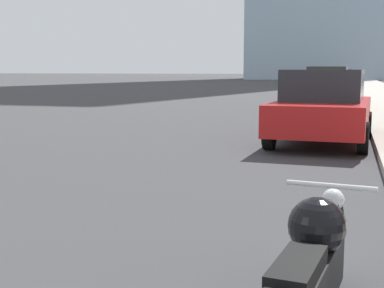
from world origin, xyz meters
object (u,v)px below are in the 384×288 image
at_px(parked_car_red, 323,107).
at_px(parked_car_white, 339,82).
at_px(motorcycle, 309,274).
at_px(parked_car_yellow, 327,88).

bearing_deg(parked_car_red, parked_car_white, 93.21).
distance_m(motorcycle, parked_car_yellow, 19.74).
xyz_separation_m(parked_car_red, parked_car_yellow, (-0.31, 10.94, 0.06)).
height_order(motorcycle, parked_car_white, parked_car_white).
xyz_separation_m(parked_car_red, parked_car_white, (-0.02, 21.99, 0.03)).
relative_size(parked_car_red, parked_car_white, 0.94).
relative_size(parked_car_yellow, parked_car_white, 1.01).
height_order(parked_car_yellow, parked_car_white, parked_car_yellow).
distance_m(motorcycle, parked_car_white, 30.78).
xyz_separation_m(motorcycle, parked_car_yellow, (-0.65, 19.72, 0.44)).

